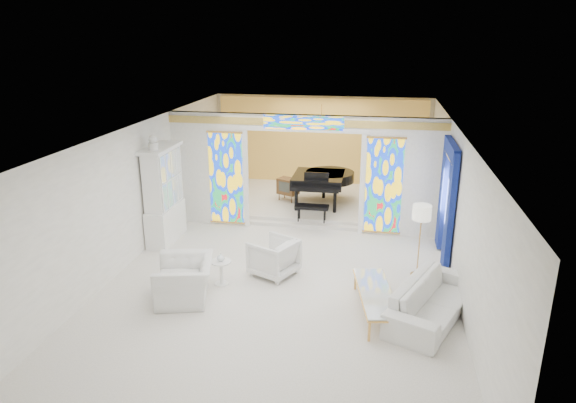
% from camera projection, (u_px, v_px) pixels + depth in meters
% --- Properties ---
extents(floor, '(12.00, 12.00, 0.00)m').
position_uv_depth(floor, '(290.00, 259.00, 11.71)').
color(floor, white).
rests_on(floor, ground).
extents(ceiling, '(7.00, 12.00, 0.02)m').
position_uv_depth(ceiling, '(290.00, 129.00, 10.77)').
color(ceiling, white).
rests_on(ceiling, wall_back).
extents(wall_back, '(7.00, 0.02, 3.00)m').
position_uv_depth(wall_back, '(322.00, 142.00, 16.84)').
color(wall_back, white).
rests_on(wall_back, floor).
extents(wall_front, '(7.00, 0.02, 3.00)m').
position_uv_depth(wall_front, '(196.00, 361.00, 5.63)').
color(wall_front, white).
rests_on(wall_front, floor).
extents(wall_left, '(0.02, 12.00, 3.00)m').
position_uv_depth(wall_left, '(141.00, 189.00, 11.82)').
color(wall_left, white).
rests_on(wall_left, floor).
extents(wall_right, '(0.02, 12.00, 3.00)m').
position_uv_depth(wall_right, '(456.00, 206.00, 10.65)').
color(wall_right, white).
rests_on(wall_right, floor).
extents(partition_wall, '(7.00, 0.22, 3.00)m').
position_uv_depth(partition_wall, '(304.00, 168.00, 13.05)').
color(partition_wall, white).
rests_on(partition_wall, floor).
extents(stained_glass_left, '(0.90, 0.04, 2.40)m').
position_uv_depth(stained_glass_left, '(226.00, 178.00, 13.41)').
color(stained_glass_left, gold).
rests_on(stained_glass_left, partition_wall).
extents(stained_glass_right, '(0.90, 0.04, 2.40)m').
position_uv_depth(stained_glass_right, '(384.00, 186.00, 12.72)').
color(stained_glass_right, gold).
rests_on(stained_glass_right, partition_wall).
extents(stained_glass_transom, '(2.00, 0.04, 0.34)m').
position_uv_depth(stained_glass_transom, '(303.00, 123.00, 12.59)').
color(stained_glass_transom, gold).
rests_on(stained_glass_transom, partition_wall).
extents(alcove_platform, '(6.80, 3.80, 0.18)m').
position_uv_depth(alcove_platform, '(313.00, 201.00, 15.51)').
color(alcove_platform, white).
rests_on(alcove_platform, floor).
extents(gold_curtain_back, '(6.70, 0.10, 2.90)m').
position_uv_depth(gold_curtain_back, '(321.00, 143.00, 16.73)').
color(gold_curtain_back, gold).
rests_on(gold_curtain_back, wall_back).
extents(chandelier, '(0.48, 0.48, 0.30)m').
position_uv_depth(chandelier, '(321.00, 120.00, 14.61)').
color(chandelier, gold).
rests_on(chandelier, ceiling).
extents(blue_drapes, '(0.14, 1.85, 2.65)m').
position_uv_depth(blue_drapes, '(447.00, 192.00, 11.29)').
color(blue_drapes, navy).
rests_on(blue_drapes, wall_right).
extents(china_cabinet, '(0.56, 1.46, 2.72)m').
position_uv_depth(china_cabinet, '(164.00, 195.00, 12.44)').
color(china_cabinet, white).
rests_on(china_cabinet, floor).
extents(armchair_left, '(1.34, 1.45, 0.79)m').
position_uv_depth(armchair_left, '(185.00, 280.00, 9.88)').
color(armchair_left, white).
rests_on(armchair_left, floor).
extents(armchair_right, '(1.16, 1.15, 0.80)m').
position_uv_depth(armchair_right, '(274.00, 257.00, 10.87)').
color(armchair_right, silver).
rests_on(armchair_right, floor).
extents(sofa, '(1.84, 2.58, 0.70)m').
position_uv_depth(sofa, '(432.00, 300.00, 9.22)').
color(sofa, silver).
rests_on(sofa, floor).
extents(side_table, '(0.44, 0.44, 0.52)m').
position_uv_depth(side_table, '(221.00, 269.00, 10.45)').
color(side_table, white).
rests_on(side_table, floor).
extents(vase, '(0.16, 0.16, 0.17)m').
position_uv_depth(vase, '(221.00, 257.00, 10.37)').
color(vase, white).
rests_on(vase, side_table).
extents(coffee_table, '(0.94, 2.03, 0.44)m').
position_uv_depth(coffee_table, '(376.00, 293.00, 9.36)').
color(coffee_table, silver).
rests_on(coffee_table, floor).
extents(floor_lamp, '(0.40, 0.40, 1.58)m').
position_uv_depth(floor_lamp, '(422.00, 216.00, 10.53)').
color(floor_lamp, gold).
rests_on(floor_lamp, floor).
extents(grand_piano, '(1.72, 2.70, 1.08)m').
position_uv_depth(grand_piano, '(323.00, 179.00, 14.79)').
color(grand_piano, black).
rests_on(grand_piano, alcove_platform).
extents(tv_console, '(0.69, 0.59, 0.67)m').
position_uv_depth(tv_console, '(288.00, 186.00, 15.11)').
color(tv_console, '#54361E').
rests_on(tv_console, alcove_platform).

